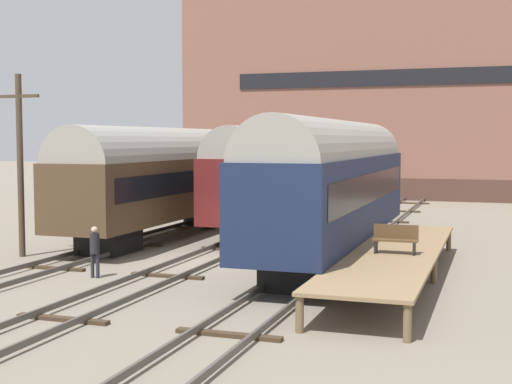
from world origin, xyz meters
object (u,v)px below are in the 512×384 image
object	(u,v)px
train_car_brown	(165,175)
person_worker	(95,247)
utility_pole	(20,162)
bench	(395,238)
train_car_maroon	(283,172)
train_car_navy	(334,181)

from	to	relation	value
train_car_brown	person_worker	xyz separation A→B (m)	(2.26, -9.91, -1.86)
utility_pole	train_car_brown	bearing A→B (deg)	68.80
bench	person_worker	size ratio (longest dim) A/B	0.82
train_car_maroon	person_worker	size ratio (longest dim) A/B	9.15
person_worker	utility_pole	bearing A→B (deg)	150.36
train_car_navy	person_worker	distance (m)	9.14
train_car_navy	person_worker	bearing A→B (deg)	-138.71
train_car_maroon	utility_pole	world-z (taller)	utility_pole
bench	train_car_brown	bearing A→B (deg)	146.56
train_car_brown	person_worker	size ratio (longest dim) A/B	9.27
bench	utility_pole	world-z (taller)	utility_pole
train_car_navy	train_car_brown	bearing A→B (deg)	155.80
train_car_brown	bench	xyz separation A→B (m)	(11.79, -7.79, -1.42)
train_car_maroon	train_car_navy	distance (m)	9.41
train_car_brown	train_car_navy	distance (m)	9.83
bench	utility_pole	xyz separation A→B (m)	(-14.53, 0.72, 2.23)
bench	person_worker	distance (m)	9.77
bench	train_car_maroon	bearing A→B (deg)	121.28
person_worker	utility_pole	distance (m)	6.35
train_car_maroon	bench	xyz separation A→B (m)	(7.31, -12.03, -1.46)
train_car_navy	utility_pole	world-z (taller)	utility_pole
train_car_navy	utility_pole	size ratio (longest dim) A/B	2.24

